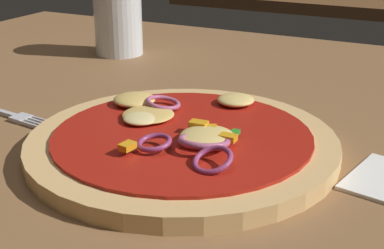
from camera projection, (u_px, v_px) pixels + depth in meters
name	position (u px, v px, depth m)	size (l,w,h in m)	color
dining_table	(158.00, 142.00, 0.57)	(1.14, 0.97, 0.03)	brown
pizza	(182.00, 141.00, 0.51)	(0.29, 0.29, 0.03)	tan
fork	(3.00, 113.00, 0.61)	(0.16, 0.03, 0.00)	silver
beer_glass	(118.00, 21.00, 0.84)	(0.07, 0.07, 0.11)	silver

